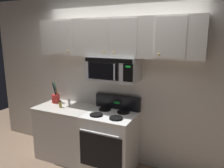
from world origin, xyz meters
TOP-DOWN VIEW (x-y plane):
  - back_wall at (0.00, 0.79)m, footprint 5.20×0.10m
  - stove_range at (0.00, 0.42)m, footprint 0.76×0.69m
  - over_range_microwave at (-0.00, 0.54)m, footprint 0.76×0.43m
  - upper_cabinets at (-0.00, 0.57)m, footprint 2.50×0.36m
  - counter_segment at (-0.84, 0.43)m, footprint 0.93×0.65m
  - utensil_crock_red at (-1.12, 0.55)m, footprint 0.14×0.14m
  - salt_shaker at (-0.84, 0.54)m, footprint 0.04×0.04m
  - spice_jar at (-0.88, 0.36)m, footprint 0.05×0.05m

SIDE VIEW (x-z plane):
  - counter_segment at x=-0.84m, z-range 0.00..0.90m
  - stove_range at x=0.00m, z-range -0.09..1.03m
  - salt_shaker at x=-0.84m, z-range 0.90..0.99m
  - spice_jar at x=-0.88m, z-range 0.90..1.01m
  - utensil_crock_red at x=-1.12m, z-range 0.80..1.19m
  - back_wall at x=0.00m, z-range 0.00..2.70m
  - over_range_microwave at x=0.00m, z-range 1.40..1.75m
  - upper_cabinets at x=0.00m, z-range 1.75..2.30m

